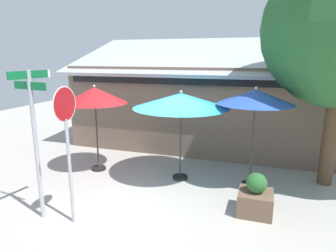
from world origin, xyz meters
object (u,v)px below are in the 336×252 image
Objects in this scene: patio_umbrella_crimson_left at (95,96)px; patio_umbrella_teal_center at (181,101)px; street_sign_post at (35,130)px; stop_sign at (67,132)px; sidewalk_planter at (255,198)px; patio_umbrella_royal_blue_right at (255,98)px.

patio_umbrella_teal_center is (2.65, 0.14, -0.05)m from patio_umbrella_crimson_left.
street_sign_post is 3.82m from patio_umbrella_teal_center.
street_sign_post is 1.20× the size of patio_umbrella_teal_center.
sidewalk_planter is at bearing 23.37° from stop_sign.
stop_sign reaches higher than patio_umbrella_teal_center.
patio_umbrella_crimson_left reaches higher than sidewalk_planter.
sidewalk_planter is (2.17, -1.37, -1.92)m from patio_umbrella_teal_center.
stop_sign is 3.37m from patio_umbrella_teal_center.
street_sign_post is at bearing -127.63° from patio_umbrella_teal_center.
sidewalk_planter is (3.72, 1.61, -1.64)m from stop_sign.
patio_umbrella_crimson_left is (-0.33, 2.87, 0.36)m from street_sign_post.
patio_umbrella_teal_center is at bearing 52.37° from street_sign_post.
sidewalk_planter is (4.82, -1.23, -1.97)m from patio_umbrella_crimson_left.
patio_umbrella_royal_blue_right is 2.57m from sidewalk_planter.
patio_umbrella_royal_blue_right is at bearing 97.47° from sidewalk_planter.
stop_sign is 1.10× the size of patio_umbrella_crimson_left.
stop_sign is at bearing -156.63° from sidewalk_planter.
patio_umbrella_teal_center is 0.98× the size of patio_umbrella_royal_blue_right.
sidewalk_planter is at bearing -14.32° from patio_umbrella_crimson_left.
street_sign_post reaches higher than patio_umbrella_teal_center.
patio_umbrella_royal_blue_right is at bearing 3.42° from patio_umbrella_crimson_left.
street_sign_post is 1.10× the size of stop_sign.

